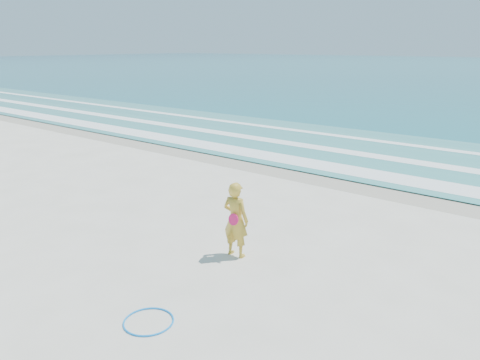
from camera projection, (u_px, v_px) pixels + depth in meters
The scene contains 8 objects.
ground at pixel (135, 262), 10.61m from camera, with size 400.00×400.00×0.00m, color silver.
wet_sand at pixel (327, 177), 17.35m from camera, with size 400.00×2.40×0.00m, color #B2A893.
shallow at pixel (381, 153), 21.09m from camera, with size 400.00×10.00×0.01m, color #59B7AD.
foam_near at pixel (343, 169), 18.31m from camera, with size 400.00×1.40×0.01m, color white.
foam_mid at pixel (374, 156), 20.49m from camera, with size 400.00×0.90×0.01m, color white.
foam_far at pixel (401, 144), 22.96m from camera, with size 400.00×0.60×0.01m, color white.
hoop at pixel (149, 321), 8.29m from camera, with size 0.90×0.90×0.03m, color #0D84EC.
woman at pixel (236, 220), 10.69m from camera, with size 0.68×0.48×1.78m.
Camera 1 is at (7.91, -6.06, 4.73)m, focal length 35.00 mm.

